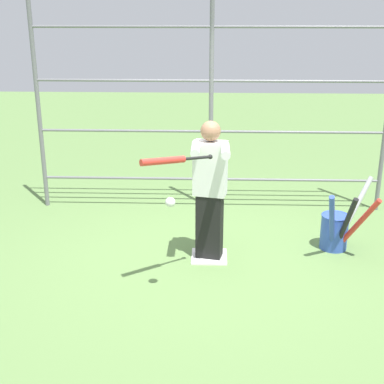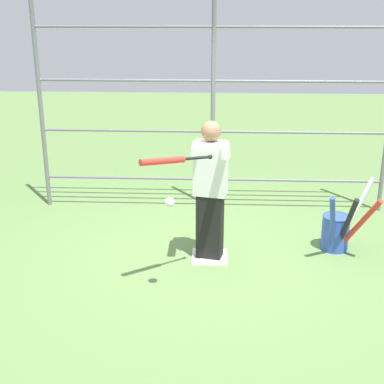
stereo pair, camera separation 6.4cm
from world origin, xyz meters
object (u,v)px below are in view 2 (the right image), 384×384
at_px(baseball_bat_swinging, 169,160).
at_px(softball_in_flight, 170,202).
at_px(bat_bucket, 338,230).
at_px(batter, 210,187).

bearing_deg(baseball_bat_swinging, softball_in_flight, 95.48).
bearing_deg(baseball_bat_swinging, bat_bucket, -152.21).
relative_size(baseball_bat_swinging, bat_bucket, 0.78).
height_order(baseball_bat_swinging, bat_bucket, baseball_bat_swinging).
bearing_deg(softball_in_flight, baseball_bat_swinging, -84.52).
bearing_deg(bat_bucket, batter, 11.19).
relative_size(batter, softball_in_flight, 16.44).
relative_size(softball_in_flight, bat_bucket, 0.11).
height_order(batter, softball_in_flight, batter).
distance_m(baseball_bat_swinging, softball_in_flight, 0.39).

